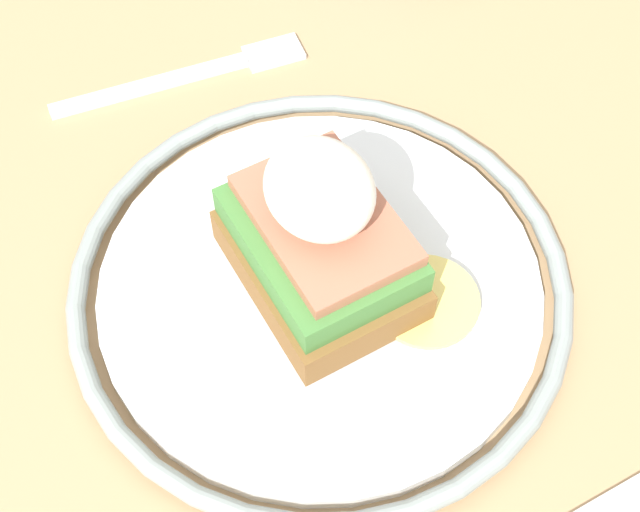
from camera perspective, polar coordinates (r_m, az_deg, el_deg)
dining_table at (r=0.54m, az=-3.98°, el=-12.39°), size 1.00×0.89×0.73m
plate at (r=0.46m, az=0.00°, el=-1.86°), size 0.26×0.26×0.02m
sandwich at (r=0.43m, az=0.16°, el=1.20°), size 0.12×0.10×0.08m
fork at (r=0.57m, az=-8.14°, el=11.44°), size 0.04×0.16×0.00m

